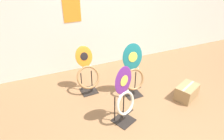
{
  "coord_description": "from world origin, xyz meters",
  "views": [
    {
      "loc": [
        -1.39,
        -1.51,
        2.12
      ],
      "look_at": [
        -0.28,
        1.04,
        0.55
      ],
      "focal_mm": 32.0,
      "sensor_mm": 36.0,
      "label": 1
    }
  ],
  "objects_px": {
    "toilet_seat_display_orange_sun": "(87,72)",
    "toilet_seat_display_teal_sax": "(133,72)",
    "toilet_seat_display_purple_note": "(124,98)",
    "storage_box": "(187,92)"
  },
  "relations": [
    {
      "from": "toilet_seat_display_orange_sun",
      "to": "toilet_seat_display_teal_sax",
      "type": "bearing_deg",
      "value": -30.83
    },
    {
      "from": "toilet_seat_display_orange_sun",
      "to": "toilet_seat_display_purple_note",
      "type": "relative_size",
      "value": 0.91
    },
    {
      "from": "toilet_seat_display_orange_sun",
      "to": "toilet_seat_display_purple_note",
      "type": "height_order",
      "value": "toilet_seat_display_purple_note"
    },
    {
      "from": "toilet_seat_display_orange_sun",
      "to": "storage_box",
      "type": "xyz_separation_m",
      "value": [
        1.48,
        -0.88,
        -0.26
      ]
    },
    {
      "from": "toilet_seat_display_purple_note",
      "to": "toilet_seat_display_teal_sax",
      "type": "distance_m",
      "value": 0.7
    },
    {
      "from": "storage_box",
      "to": "toilet_seat_display_orange_sun",
      "type": "bearing_deg",
      "value": 149.17
    },
    {
      "from": "toilet_seat_display_teal_sax",
      "to": "storage_box",
      "type": "distance_m",
      "value": 0.98
    },
    {
      "from": "toilet_seat_display_orange_sun",
      "to": "storage_box",
      "type": "relative_size",
      "value": 1.69
    },
    {
      "from": "toilet_seat_display_teal_sax",
      "to": "toilet_seat_display_orange_sun",
      "type": "bearing_deg",
      "value": 149.17
    },
    {
      "from": "toilet_seat_display_orange_sun",
      "to": "toilet_seat_display_purple_note",
      "type": "xyz_separation_m",
      "value": [
        0.25,
        -0.95,
        0.04
      ]
    }
  ]
}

